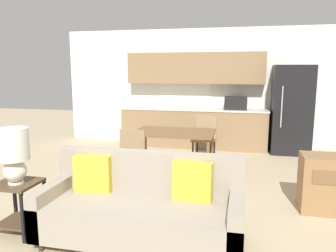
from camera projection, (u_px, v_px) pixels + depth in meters
ground_plane at (134, 236)px, 3.50m from camera, size 20.00×20.00×0.00m
wall_back at (196, 87)px, 7.72m from camera, size 6.40×0.07×2.70m
kitchen_counter at (195, 110)px, 7.51m from camera, size 3.31×0.65×2.15m
refrigerator at (291, 110)px, 6.93m from camera, size 0.79×0.77×1.86m
dining_table at (174, 135)px, 5.61m from camera, size 1.37×0.85×0.72m
couch at (142, 209)px, 3.35m from camera, size 2.03×0.80×0.90m
side_table at (18, 199)px, 3.53m from camera, size 0.43×0.43×0.57m
table_lamp at (14, 152)px, 3.41m from camera, size 0.32×0.32×0.60m
dining_chair_far_right at (205, 136)px, 6.27m from camera, size 0.46×0.46×0.89m
dining_chair_near_left at (136, 153)px, 5.01m from camera, size 0.45×0.45×0.89m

